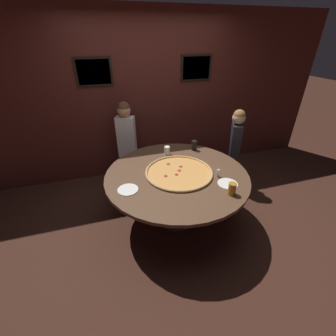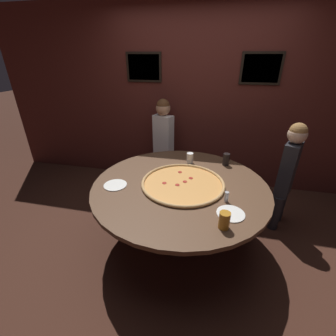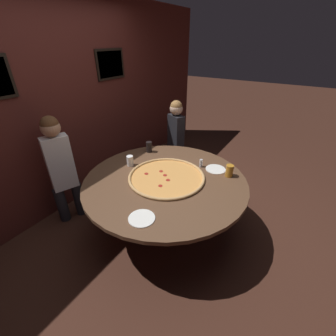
{
  "view_description": "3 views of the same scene",
  "coord_description": "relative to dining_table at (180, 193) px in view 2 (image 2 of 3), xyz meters",
  "views": [
    {
      "loc": [
        -0.78,
        -2.22,
        2.22
      ],
      "look_at": [
        -0.1,
        0.04,
        0.81
      ],
      "focal_mm": 24.0,
      "sensor_mm": 36.0,
      "label": 1
    },
    {
      "loc": [
        0.3,
        -1.94,
        1.91
      ],
      "look_at": [
        -0.11,
        -0.08,
        0.95
      ],
      "focal_mm": 24.0,
      "sensor_mm": 36.0,
      "label": 2
    },
    {
      "loc": [
        -1.72,
        -1.13,
        2.07
      ],
      "look_at": [
        0.11,
        0.03,
        0.81
      ],
      "focal_mm": 24.0,
      "sensor_mm": 36.0,
      "label": 3
    }
  ],
  "objects": [
    {
      "name": "giant_pizza",
      "position": [
        0.03,
        0.0,
        0.13
      ],
      "size": [
        0.84,
        0.84,
        0.03
      ],
      "color": "#E0994C",
      "rests_on": "dining_table"
    },
    {
      "name": "drink_cup_centre_back",
      "position": [
        0.03,
        0.52,
        0.17
      ],
      "size": [
        0.08,
        0.08,
        0.12
      ],
      "primitive_type": "cylinder",
      "color": "white",
      "rests_on": "dining_table"
    },
    {
      "name": "diner_side_left",
      "position": [
        1.13,
        0.54,
        0.11
      ],
      "size": [
        0.24,
        0.34,
        1.29
      ],
      "rotation": [
        0.0,
        0.0,
        -2.01
      ],
      "color": "#232328",
      "rests_on": "ground_plane"
    },
    {
      "name": "dining_table",
      "position": [
        0.0,
        0.0,
        0.0
      ],
      "size": [
        1.76,
        1.76,
        0.74
      ],
      "color": "brown",
      "rests_on": "ground_plane"
    },
    {
      "name": "diner_far_right",
      "position": [
        -0.46,
        1.17,
        0.15
      ],
      "size": [
        0.36,
        0.24,
        1.37
      ],
      "rotation": [
        0.0,
        0.0,
        2.77
      ],
      "color": "#232328",
      "rests_on": "ground_plane"
    },
    {
      "name": "white_plate_right_side",
      "position": [
        0.49,
        -0.39,
        0.12
      ],
      "size": [
        0.23,
        0.23,
        0.01
      ],
      "primitive_type": "cylinder",
      "color": "white",
      "rests_on": "dining_table"
    },
    {
      "name": "back_wall",
      "position": [
        0.0,
        1.48,
        0.68
      ],
      "size": [
        6.4,
        0.08,
        2.6
      ],
      "color": "#4C1E19",
      "rests_on": "ground_plane"
    },
    {
      "name": "condiment_shaker",
      "position": [
        0.45,
        -0.21,
        0.16
      ],
      "size": [
        0.04,
        0.04,
        0.1
      ],
      "color": "silver",
      "rests_on": "dining_table"
    },
    {
      "name": "drink_cup_front_edge",
      "position": [
        0.43,
        -0.56,
        0.18
      ],
      "size": [
        0.08,
        0.08,
        0.14
      ],
      "primitive_type": "cylinder",
      "color": "#BC7A23",
      "rests_on": "dining_table"
    },
    {
      "name": "drink_cup_by_shaker",
      "position": [
        0.45,
        0.55,
        0.18
      ],
      "size": [
        0.08,
        0.08,
        0.14
      ],
      "primitive_type": "cylinder",
      "color": "black",
      "rests_on": "dining_table"
    },
    {
      "name": "ground_plane",
      "position": [
        0.0,
        0.0,
        -0.63
      ],
      "size": [
        24.0,
        24.0,
        0.0
      ],
      "primitive_type": "plane",
      "color": "#422319"
    },
    {
      "name": "white_plate_left_side",
      "position": [
        -0.63,
        -0.17,
        0.12
      ],
      "size": [
        0.23,
        0.23,
        0.01
      ],
      "primitive_type": "cylinder",
      "color": "white",
      "rests_on": "dining_table"
    }
  ]
}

